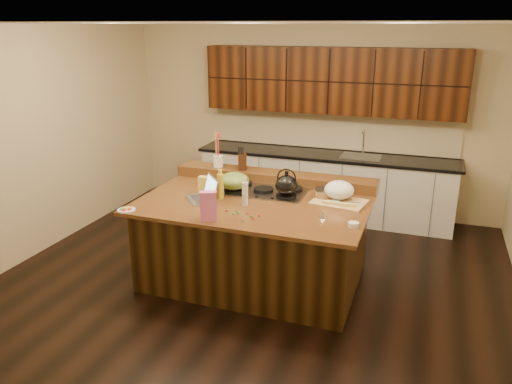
% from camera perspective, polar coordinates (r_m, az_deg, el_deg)
% --- Properties ---
extents(room, '(5.52, 5.02, 2.72)m').
position_cam_1_polar(room, '(5.15, -0.19, 3.53)').
color(room, black).
rests_on(room, ground).
extents(island, '(2.40, 1.60, 0.92)m').
position_cam_1_polar(island, '(5.44, -0.18, -5.51)').
color(island, black).
rests_on(island, ground).
extents(back_ledge, '(2.40, 0.30, 0.12)m').
position_cam_1_polar(back_ledge, '(5.89, 2.12, 1.71)').
color(back_ledge, black).
rests_on(back_ledge, island).
extents(cooktop, '(0.92, 0.52, 0.05)m').
position_cam_1_polar(cooktop, '(5.54, 0.87, 0.14)').
color(cooktop, gray).
rests_on(cooktop, island).
extents(back_counter, '(3.70, 0.66, 2.40)m').
position_cam_1_polar(back_counter, '(7.24, 8.07, 4.78)').
color(back_counter, silver).
rests_on(back_counter, ground).
extents(kettle, '(0.27, 0.27, 0.22)m').
position_cam_1_polar(kettle, '(5.29, 3.50, 0.79)').
color(kettle, black).
rests_on(kettle, cooktop).
extents(green_bowl, '(0.44, 0.44, 0.18)m').
position_cam_1_polar(green_bowl, '(5.48, -2.53, 1.27)').
color(green_bowl, '#5A752F').
rests_on(green_bowl, cooktop).
extents(laptop, '(0.44, 0.45, 0.25)m').
position_cam_1_polar(laptop, '(5.31, -5.82, -0.20)').
color(laptop, '#B7B7BC').
rests_on(laptop, island).
extents(oil_bottle, '(0.09, 0.09, 0.27)m').
position_cam_1_polar(oil_bottle, '(5.31, -4.10, 0.65)').
color(oil_bottle, gold).
rests_on(oil_bottle, island).
extents(vinegar_bottle, '(0.07, 0.07, 0.25)m').
position_cam_1_polar(vinegar_bottle, '(5.10, -1.26, -0.21)').
color(vinegar_bottle, silver).
rests_on(vinegar_bottle, island).
extents(wooden_tray, '(0.59, 0.47, 0.22)m').
position_cam_1_polar(wooden_tray, '(5.29, 9.48, -0.09)').
color(wooden_tray, tan).
rests_on(wooden_tray, island).
extents(ramekin_a, '(0.12, 0.12, 0.04)m').
position_cam_1_polar(ramekin_a, '(4.67, 11.09, -3.69)').
color(ramekin_a, white).
rests_on(ramekin_a, island).
extents(ramekin_b, '(0.11, 0.11, 0.04)m').
position_cam_1_polar(ramekin_b, '(5.18, 8.25, -1.29)').
color(ramekin_b, white).
rests_on(ramekin_b, island).
extents(ramekin_c, '(0.10, 0.10, 0.04)m').
position_cam_1_polar(ramekin_c, '(5.20, 9.07, -1.25)').
color(ramekin_c, white).
rests_on(ramekin_c, island).
extents(strainer_bowl, '(0.26, 0.26, 0.09)m').
position_cam_1_polar(strainer_bowl, '(5.38, 7.86, -0.27)').
color(strainer_bowl, '#996B3F').
rests_on(strainer_bowl, island).
extents(kitchen_timer, '(0.08, 0.08, 0.07)m').
position_cam_1_polar(kitchen_timer, '(4.85, 7.67, -2.52)').
color(kitchen_timer, silver).
rests_on(kitchen_timer, island).
extents(pink_bag, '(0.17, 0.15, 0.29)m').
position_cam_1_polar(pink_bag, '(4.72, -5.50, -1.60)').
color(pink_bag, pink).
rests_on(pink_bag, island).
extents(candy_plate, '(0.23, 0.23, 0.01)m').
position_cam_1_polar(candy_plate, '(5.16, -14.61, -1.99)').
color(candy_plate, white).
rests_on(candy_plate, island).
extents(package_box, '(0.11, 0.08, 0.15)m').
position_cam_1_polar(package_box, '(5.66, -6.02, 1.06)').
color(package_box, '#E9DC52').
rests_on(package_box, island).
extents(utensil_crock, '(0.13, 0.13, 0.14)m').
position_cam_1_polar(utensil_crock, '(6.10, -4.36, 3.54)').
color(utensil_crock, white).
rests_on(utensil_crock, back_ledge).
extents(knife_block, '(0.15, 0.19, 0.20)m').
position_cam_1_polar(knife_block, '(5.97, -1.58, 3.55)').
color(knife_block, black).
rests_on(knife_block, back_ledge).
extents(gumdrop_0, '(0.02, 0.02, 0.02)m').
position_cam_1_polar(gumdrop_0, '(4.97, -3.40, -2.14)').
color(gumdrop_0, red).
rests_on(gumdrop_0, island).
extents(gumdrop_1, '(0.02, 0.02, 0.02)m').
position_cam_1_polar(gumdrop_1, '(4.89, -2.58, -2.49)').
color(gumdrop_1, '#198C26').
rests_on(gumdrop_1, island).
extents(gumdrop_2, '(0.02, 0.02, 0.02)m').
position_cam_1_polar(gumdrop_2, '(4.84, 0.35, -2.72)').
color(gumdrop_2, red).
rests_on(gumdrop_2, island).
extents(gumdrop_3, '(0.02, 0.02, 0.02)m').
position_cam_1_polar(gumdrop_3, '(4.72, -1.51, -3.28)').
color(gumdrop_3, '#198C26').
rests_on(gumdrop_3, island).
extents(gumdrop_4, '(0.02, 0.02, 0.02)m').
position_cam_1_polar(gumdrop_4, '(4.90, -1.03, -2.43)').
color(gumdrop_4, red).
rests_on(gumdrop_4, island).
extents(gumdrop_5, '(0.02, 0.02, 0.02)m').
position_cam_1_polar(gumdrop_5, '(4.95, -2.26, -2.24)').
color(gumdrop_5, '#198C26').
rests_on(gumdrop_5, island).
extents(gumdrop_6, '(0.02, 0.02, 0.02)m').
position_cam_1_polar(gumdrop_6, '(4.75, -1.63, -3.13)').
color(gumdrop_6, red).
rests_on(gumdrop_6, island).
extents(gumdrop_7, '(0.02, 0.02, 0.02)m').
position_cam_1_polar(gumdrop_7, '(4.98, -3.27, -2.09)').
color(gumdrop_7, '#198C26').
rests_on(gumdrop_7, island).
extents(gumdrop_8, '(0.02, 0.02, 0.02)m').
position_cam_1_polar(gumdrop_8, '(4.76, -0.33, -3.07)').
color(gumdrop_8, red).
rests_on(gumdrop_8, island).
extents(gumdrop_9, '(0.02, 0.02, 0.02)m').
position_cam_1_polar(gumdrop_9, '(4.82, -0.61, -2.80)').
color(gumdrop_9, '#198C26').
rests_on(gumdrop_9, island).
extents(gumdrop_10, '(0.02, 0.02, 0.02)m').
position_cam_1_polar(gumdrop_10, '(4.88, -5.36, -2.59)').
color(gumdrop_10, red).
rests_on(gumdrop_10, island).
extents(gumdrop_11, '(0.02, 0.02, 0.02)m').
position_cam_1_polar(gumdrop_11, '(4.91, -2.03, -2.40)').
color(gumdrop_11, '#198C26').
rests_on(gumdrop_11, island).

